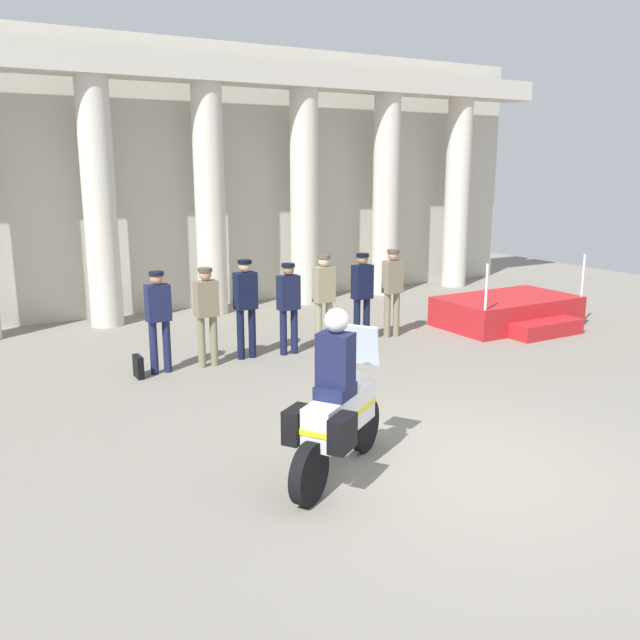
% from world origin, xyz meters
% --- Properties ---
extents(ground_plane, '(28.00, 28.00, 0.00)m').
position_xyz_m(ground_plane, '(0.00, 0.00, 0.00)').
color(ground_plane, gray).
extents(colonnade_backdrop, '(18.72, 1.52, 6.08)m').
position_xyz_m(colonnade_backdrop, '(0.57, 9.75, 3.22)').
color(colonnade_backdrop, beige).
rests_on(colonnade_backdrop, ground_plane).
extents(reviewing_stand, '(2.89, 2.20, 1.51)m').
position_xyz_m(reviewing_stand, '(5.51, 4.83, 0.30)').
color(reviewing_stand, '#B21E23').
rests_on(reviewing_stand, ground_plane).
extents(officer_in_row_0, '(0.39, 0.24, 1.68)m').
position_xyz_m(officer_in_row_0, '(-1.89, 5.28, 1.00)').
color(officer_in_row_0, '#191E42').
rests_on(officer_in_row_0, ground_plane).
extents(officer_in_row_1, '(0.39, 0.24, 1.68)m').
position_xyz_m(officer_in_row_1, '(-1.09, 5.24, 0.99)').
color(officer_in_row_1, '#7A7056').
rests_on(officer_in_row_1, ground_plane).
extents(officer_in_row_2, '(0.39, 0.24, 1.75)m').
position_xyz_m(officer_in_row_2, '(-0.32, 5.37, 1.03)').
color(officer_in_row_2, black).
rests_on(officer_in_row_2, ground_plane).
extents(officer_in_row_3, '(0.39, 0.24, 1.65)m').
position_xyz_m(officer_in_row_3, '(0.45, 5.23, 0.97)').
color(officer_in_row_3, '#141938').
rests_on(officer_in_row_3, ground_plane).
extents(officer_in_row_4, '(0.39, 0.24, 1.74)m').
position_xyz_m(officer_in_row_4, '(1.22, 5.29, 1.03)').
color(officer_in_row_4, gray).
rests_on(officer_in_row_4, ground_plane).
extents(officer_in_row_5, '(0.39, 0.24, 1.72)m').
position_xyz_m(officer_in_row_5, '(2.03, 5.24, 1.01)').
color(officer_in_row_5, black).
rests_on(officer_in_row_5, ground_plane).
extents(officer_in_row_6, '(0.39, 0.24, 1.73)m').
position_xyz_m(officer_in_row_6, '(2.80, 5.34, 1.02)').
color(officer_in_row_6, '#7A7056').
rests_on(officer_in_row_6, ground_plane).
extents(motorcycle_with_rider, '(1.81, 1.28, 1.90)m').
position_xyz_m(motorcycle_with_rider, '(-1.40, 0.57, 0.79)').
color(motorcycle_with_rider, black).
rests_on(motorcycle_with_rider, ground_plane).
extents(briefcase_on_ground, '(0.10, 0.32, 0.36)m').
position_xyz_m(briefcase_on_ground, '(-2.29, 5.22, 0.18)').
color(briefcase_on_ground, black).
rests_on(briefcase_on_ground, ground_plane).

